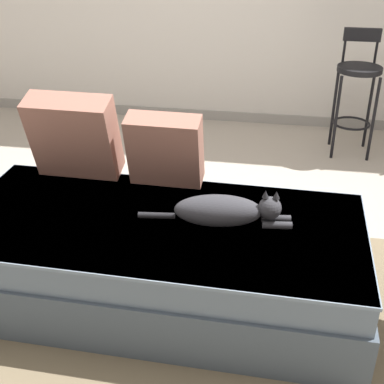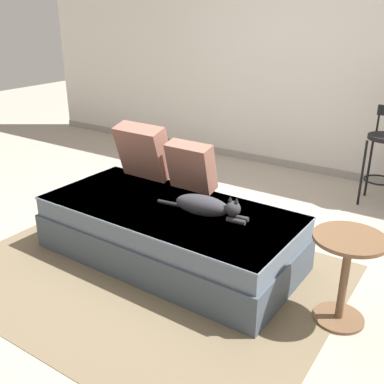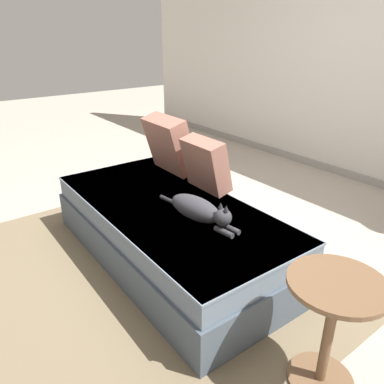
% 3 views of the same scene
% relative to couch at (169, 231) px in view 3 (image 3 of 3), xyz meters
% --- Properties ---
extents(ground_plane, '(16.00, 16.00, 0.00)m').
position_rel_couch_xyz_m(ground_plane, '(0.00, 0.40, -0.23)').
color(ground_plane, '#A89E8E').
rests_on(ground_plane, ground).
extents(wall_back_panel, '(8.00, 0.10, 2.60)m').
position_rel_couch_xyz_m(wall_back_panel, '(0.00, 2.65, 1.07)').
color(wall_back_panel, silver).
rests_on(wall_back_panel, ground).
extents(wall_baseboard_trim, '(8.00, 0.02, 0.09)m').
position_rel_couch_xyz_m(wall_baseboard_trim, '(0.00, 2.60, -0.18)').
color(wall_baseboard_trim, gray).
rests_on(wall_baseboard_trim, ground).
extents(area_rug, '(2.72, 2.06, 0.01)m').
position_rel_couch_xyz_m(area_rug, '(0.00, -0.30, -0.22)').
color(area_rug, '#75664C').
rests_on(area_rug, ground).
extents(couch, '(2.04, 1.00, 0.44)m').
position_rel_couch_xyz_m(couch, '(0.00, 0.00, 0.00)').
color(couch, '#44505B').
rests_on(couch, ground).
extents(throw_pillow_corner, '(0.47, 0.30, 0.49)m').
position_rel_couch_xyz_m(throw_pillow_corner, '(-0.55, 0.39, 0.46)').
color(throw_pillow_corner, '#936051').
rests_on(throw_pillow_corner, couch).
extents(throw_pillow_middle, '(0.40, 0.24, 0.41)m').
position_rel_couch_xyz_m(throw_pillow_middle, '(-0.04, 0.38, 0.43)').
color(throw_pillow_middle, '#936051').
rests_on(throw_pillow_middle, couch).
extents(cat, '(0.75, 0.22, 0.19)m').
position_rel_couch_xyz_m(cat, '(0.32, 0.02, 0.29)').
color(cat, '#333338').
rests_on(cat, couch).
extents(side_table, '(0.44, 0.44, 0.60)m').
position_rel_couch_xyz_m(side_table, '(1.36, -0.03, 0.16)').
color(side_table, brown).
rests_on(side_table, ground).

